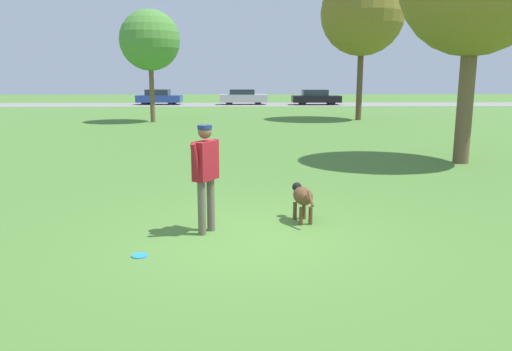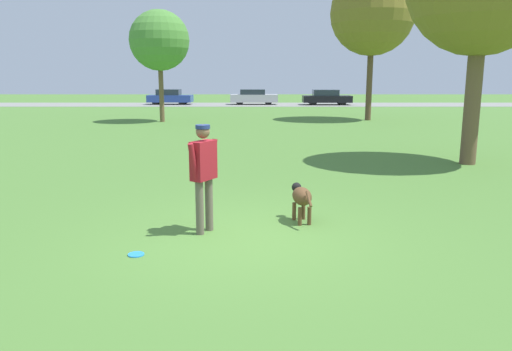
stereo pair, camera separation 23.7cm
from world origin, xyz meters
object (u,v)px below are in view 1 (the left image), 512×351
object	(u,v)px
dog	(302,197)
tree_far_right	(362,13)
parked_car_silver	(243,97)
parked_car_black	(316,97)
tree_far_left	(150,40)
frisbee	(139,256)
person	(205,169)
parked_car_blue	(159,97)

from	to	relation	value
dog	tree_far_right	world-z (taller)	tree_far_right
parked_car_silver	parked_car_black	bearing A→B (deg)	-4.85
dog	tree_far_left	distance (m)	20.53
frisbee	parked_car_silver	xyz separation A→B (m)	(1.53, 37.29, 0.65)
parked_car_silver	person	bearing A→B (deg)	-91.53
frisbee	tree_far_left	xyz separation A→B (m)	(-3.47, 20.92, 4.36)
tree_far_right	parked_car_silver	xyz separation A→B (m)	(-6.65, 15.34, -5.25)
tree_far_right	parked_car_blue	xyz separation A→B (m)	(-14.03, 15.56, -5.26)
tree_far_left	parked_car_blue	world-z (taller)	tree_far_left
frisbee	tree_far_right	xyz separation A→B (m)	(8.18, 21.95, 5.90)
parked_car_blue	person	bearing A→B (deg)	-78.08
frisbee	tree_far_right	size ratio (longest dim) A/B	0.03
frisbee	parked_car_blue	distance (m)	37.97
dog	tree_far_right	distance (m)	21.74
dog	frisbee	world-z (taller)	dog
frisbee	tree_far_left	world-z (taller)	tree_far_left
parked_car_blue	parked_car_black	bearing A→B (deg)	-1.48
tree_far_right	parked_car_black	world-z (taller)	tree_far_right
tree_far_right	tree_far_left	bearing A→B (deg)	-174.94
dog	frisbee	bearing A→B (deg)	111.58
person	parked_car_blue	size ratio (longest dim) A/B	0.46
tree_far_left	parked_car_black	bearing A→B (deg)	54.54
dog	tree_far_right	size ratio (longest dim) A/B	0.12
tree_far_left	parked_car_silver	world-z (taller)	tree_far_left
tree_far_right	tree_far_left	xyz separation A→B (m)	(-11.65, -1.03, -1.54)
person	dog	bearing A→B (deg)	-39.49
dog	frisbee	distance (m)	3.07
tree_far_left	parked_car_black	size ratio (longest dim) A/B	1.43
dog	person	bearing A→B (deg)	97.94
parked_car_black	dog	bearing A→B (deg)	-98.14
tree_far_left	parked_car_black	distance (m)	19.87
parked_car_blue	parked_car_silver	size ratio (longest dim) A/B	0.94
dog	frisbee	size ratio (longest dim) A/B	4.06
dog	parked_car_silver	world-z (taller)	parked_car_silver
frisbee	tree_far_left	bearing A→B (deg)	99.42
parked_car_blue	parked_car_black	distance (m)	13.72
parked_car_silver	parked_car_black	size ratio (longest dim) A/B	0.98
parked_car_silver	frisbee	bearing A→B (deg)	-92.87
tree_far_left	person	bearing A→B (deg)	-77.61
frisbee	dog	bearing A→B (deg)	33.49
dog	parked_car_blue	size ratio (longest dim) A/B	0.25
frisbee	parked_car_blue	bearing A→B (deg)	98.86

